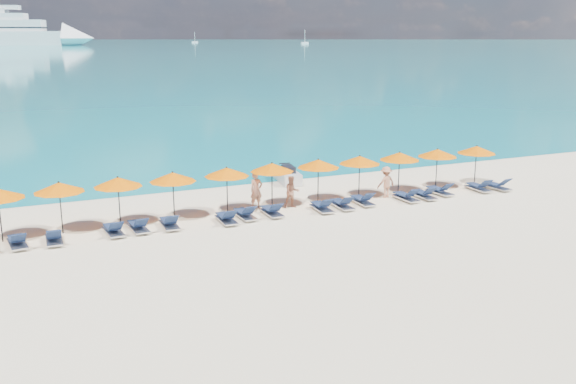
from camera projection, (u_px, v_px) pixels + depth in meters
name	position (u px, v px, depth m)	size (l,w,h in m)	color
ground	(317.00, 235.00, 26.98)	(1400.00, 1400.00, 0.00)	beige
sea	(6.00, 43.00, 611.46)	(1600.00, 1300.00, 0.01)	#1FA9B2
cruise_ship	(1.00, 32.00, 475.49)	(136.63, 61.11, 37.95)	white
sailboat_near	(305.00, 43.00, 541.79)	(6.45, 2.15, 11.82)	white
sailboat_far	(195.00, 42.00, 612.77)	(5.68, 1.89, 10.41)	white
jetski	(288.00, 175.00, 36.54)	(1.44, 2.85, 0.97)	silver
beachgoer_a	(256.00, 190.00, 30.91)	(0.66, 0.43, 1.81)	tan
beachgoer_b	(292.00, 192.00, 31.07)	(0.76, 0.44, 1.56)	tan
beachgoer_c	(386.00, 182.00, 33.06)	(1.05, 0.49, 1.62)	tan
umbrella_1	(59.00, 187.00, 26.73)	(2.10, 2.10, 2.28)	black
umbrella_2	(118.00, 182.00, 27.69)	(2.10, 2.10, 2.28)	black
umbrella_3	(173.00, 177.00, 28.66)	(2.10, 2.10, 2.28)	black
umbrella_4	(227.00, 172.00, 29.71)	(2.10, 2.10, 2.28)	black
umbrella_5	(272.00, 167.00, 30.72)	(2.10, 2.10, 2.28)	black
umbrella_6	(318.00, 164.00, 31.63)	(2.10, 2.10, 2.28)	black
umbrella_7	(360.00, 160.00, 32.53)	(2.10, 2.10, 2.28)	black
umbrella_8	(400.00, 156.00, 33.53)	(2.10, 2.10, 2.28)	black
umbrella_9	(437.00, 153.00, 34.46)	(2.10, 2.10, 2.28)	black
umbrella_10	(477.00, 150.00, 35.42)	(2.10, 2.10, 2.28)	black
lounger_1	(17.00, 241.00, 25.41)	(0.78, 1.75, 0.66)	silver
lounger_2	(54.00, 238.00, 25.89)	(0.68, 1.72, 0.66)	silver
lounger_3	(114.00, 230.00, 26.96)	(0.73, 1.74, 0.66)	silver
lounger_4	(138.00, 226.00, 27.45)	(0.73, 1.74, 0.66)	silver
lounger_5	(169.00, 223.00, 27.91)	(0.68, 1.72, 0.66)	silver
lounger_6	(226.00, 218.00, 28.66)	(0.66, 1.71, 0.66)	silver
lounger_7	(245.00, 214.00, 29.33)	(0.68, 1.72, 0.66)	silver
lounger_8	(272.00, 211.00, 29.81)	(0.63, 1.70, 0.66)	silver
lounger_9	(322.00, 207.00, 30.55)	(0.74, 1.74, 0.66)	silver
lounger_10	(342.00, 204.00, 31.04)	(0.69, 1.73, 0.66)	silver
lounger_11	(363.00, 200.00, 31.73)	(0.68, 1.72, 0.66)	silver
lounger_12	(406.00, 196.00, 32.47)	(0.64, 1.71, 0.66)	silver
lounger_13	(424.00, 194.00, 32.91)	(0.67, 1.72, 0.66)	silver
lounger_14	(440.00, 190.00, 33.71)	(0.72, 1.73, 0.66)	silver
lounger_15	(479.00, 187.00, 34.49)	(0.71, 1.73, 0.66)	silver
lounger_16	(497.00, 186.00, 34.78)	(0.79, 1.75, 0.66)	silver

